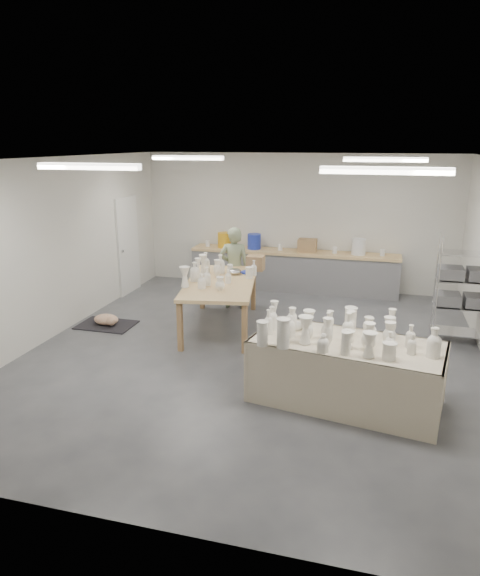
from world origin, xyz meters
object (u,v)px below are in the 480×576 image
(potter, at_px, (234,268))
(red_stool, at_px, (238,291))
(drying_table, at_px, (345,368))
(work_table, at_px, (221,279))

(potter, bearing_deg, red_stool, -99.91)
(potter, bearing_deg, drying_table, 115.64)
(work_table, relative_size, potter, 1.53)
(work_table, height_order, red_stool, work_table)
(drying_table, height_order, red_stool, drying_table)
(work_table, distance_m, red_stool, 1.51)
(potter, height_order, red_stool, potter)
(drying_table, bearing_deg, potter, 135.34)
(work_table, distance_m, potter, 1.11)
(potter, bearing_deg, work_table, 83.36)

